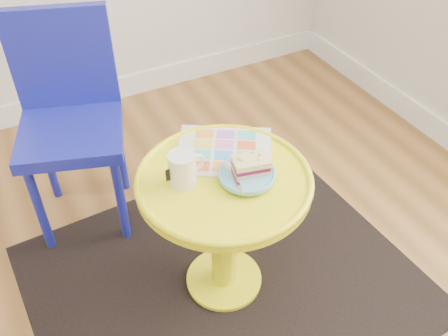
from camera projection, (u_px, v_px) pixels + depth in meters
name	position (u px, v px, depth m)	size (l,w,h in m)	color
rug	(224.00, 280.00, 1.80)	(1.30, 1.10, 0.01)	black
side_table	(224.00, 211.00, 1.57)	(0.53, 0.53, 0.50)	yellow
chair	(69.00, 111.00, 1.80)	(0.46, 0.46, 0.82)	#171D97
newspaper	(224.00, 150.00, 1.57)	(0.30, 0.25, 0.01)	silver
mug	(183.00, 168.00, 1.43)	(0.11, 0.08, 0.10)	white
plate	(247.00, 175.00, 1.46)	(0.17, 0.17, 0.02)	#63ABD1
cake_slice	(251.00, 165.00, 1.45)	(0.12, 0.09, 0.05)	#D3BC8C
fork	(233.00, 176.00, 1.45)	(0.04, 0.14, 0.00)	silver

